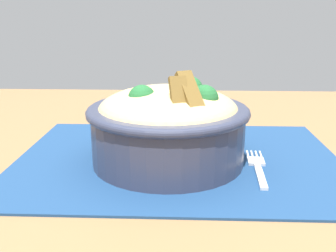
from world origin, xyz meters
name	(u,v)px	position (x,y,z in m)	size (l,w,h in m)	color
table	(188,200)	(0.00, 0.00, 0.69)	(1.06, 0.95, 0.76)	olive
placemat	(178,159)	(-0.02, -0.02, 0.76)	(0.45, 0.32, 0.00)	navy
bowl	(168,123)	(-0.03, -0.03, 0.82)	(0.23, 0.23, 0.13)	#2D3347
fork	(258,166)	(0.09, -0.05, 0.76)	(0.02, 0.12, 0.00)	beige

